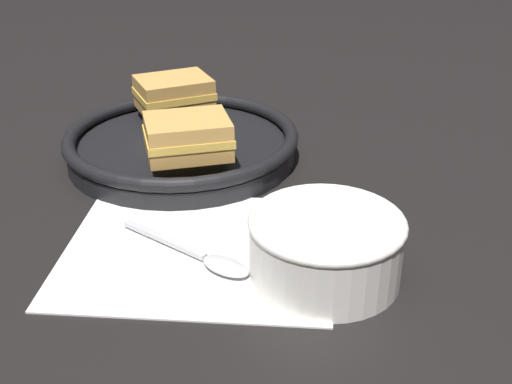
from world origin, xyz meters
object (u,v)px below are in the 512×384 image
sandwich_near_left (188,136)px  sandwich_near_right (174,94)px  skillet (182,144)px  spoon (208,258)px  soup_bowl (326,244)px

sandwich_near_left → sandwich_near_right: 0.16m
skillet → sandwich_near_right: (-0.03, 0.07, 0.04)m
spoon → sandwich_near_right: 0.35m
sandwich_near_left → sandwich_near_right: (-0.06, 0.15, 0.00)m
sandwich_near_left → sandwich_near_right: size_ratio=0.97×
spoon → sandwich_near_right: bearing=138.5°
sandwich_near_right → skillet: bearing=-66.4°
skillet → sandwich_near_right: sandwich_near_right is taller
spoon → soup_bowl: bearing=27.4°
sandwich_near_right → sandwich_near_left: bearing=-66.4°
soup_bowl → sandwich_near_right: sandwich_near_right is taller
spoon → skillet: skillet is taller
soup_bowl → skillet: soup_bowl is taller
soup_bowl → sandwich_near_right: (-0.25, 0.32, 0.03)m
soup_bowl → spoon: 0.12m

